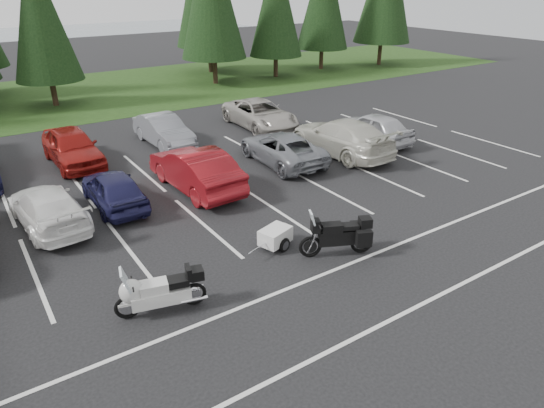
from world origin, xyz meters
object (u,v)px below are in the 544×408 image
(adventure_motorcycle, at_px, (337,232))
(car_far_3, at_px, (164,130))
(car_near_6, at_px, (282,148))
(car_near_7, at_px, (341,137))
(car_near_5, at_px, (195,169))
(car_near_4, at_px, (114,189))
(car_far_4, at_px, (260,114))
(car_near_3, at_px, (48,207))
(cargo_trailer, at_px, (275,238))
(car_near_8, at_px, (373,127))
(touring_motorcycle, at_px, (160,288))
(car_far_2, at_px, (72,147))

(adventure_motorcycle, bearing_deg, car_far_3, 115.62)
(car_near_6, relative_size, adventure_motorcycle, 1.93)
(car_near_6, xyz_separation_m, car_near_7, (3.01, -0.55, 0.14))
(car_near_5, height_order, adventure_motorcycle, car_near_5)
(car_near_4, bearing_deg, car_far_3, -126.41)
(car_far_4, bearing_deg, car_far_3, -179.21)
(car_near_4, relative_size, car_near_6, 0.82)
(car_near_4, xyz_separation_m, car_near_7, (10.73, -0.19, 0.14))
(car_near_3, distance_m, cargo_trailer, 7.79)
(cargo_trailer, relative_size, adventure_motorcycle, 0.56)
(car_near_8, bearing_deg, car_near_3, 0.73)
(car_near_8, xyz_separation_m, touring_motorcycle, (-14.25, -7.09, -0.05))
(car_near_7, height_order, touring_motorcycle, car_near_7)
(car_near_8, bearing_deg, car_near_6, -2.22)
(adventure_motorcycle, bearing_deg, car_near_3, 159.49)
(car_near_6, height_order, car_near_7, car_near_7)
(car_near_5, distance_m, car_near_8, 10.12)
(touring_motorcycle, bearing_deg, car_near_6, 53.68)
(car_near_8, bearing_deg, car_far_2, -22.16)
(car_near_3, bearing_deg, touring_motorcycle, 97.15)
(car_near_7, xyz_separation_m, car_far_3, (-6.43, 5.96, -0.10))
(car_far_4, bearing_deg, touring_motorcycle, -129.29)
(car_near_3, height_order, car_near_7, car_near_7)
(car_near_4, xyz_separation_m, car_far_2, (-0.16, 5.40, 0.12))
(car_near_4, height_order, car_near_8, car_near_8)
(car_near_3, distance_m, adventure_motorcycle, 9.69)
(car_near_5, distance_m, adventure_motorcycle, 7.07)
(car_near_3, xyz_separation_m, car_near_5, (5.50, 0.06, 0.17))
(car_near_3, distance_m, car_far_3, 8.98)
(car_near_6, height_order, touring_motorcycle, touring_motorcycle)
(car_near_6, height_order, car_far_2, car_far_2)
(car_near_7, height_order, car_far_4, car_near_7)
(car_near_3, distance_m, car_near_5, 5.50)
(car_near_7, bearing_deg, car_near_8, -171.42)
(car_near_5, height_order, car_near_6, car_near_5)
(car_far_3, bearing_deg, car_far_2, -177.56)
(car_near_3, relative_size, cargo_trailer, 3.23)
(touring_motorcycle, bearing_deg, car_far_4, 62.97)
(car_near_6, bearing_deg, car_far_2, -29.76)
(car_near_4, xyz_separation_m, car_far_3, (4.31, 5.77, 0.04))
(car_near_7, bearing_deg, car_near_6, -11.99)
(car_near_4, bearing_deg, car_far_4, -149.99)
(car_near_7, relative_size, adventure_motorcycle, 2.24)
(car_near_3, relative_size, car_near_5, 0.91)
(car_near_5, height_order, car_far_3, car_near_5)
(car_near_3, xyz_separation_m, car_near_6, (10.04, 0.64, 0.02))
(car_near_4, distance_m, car_near_7, 10.74)
(car_far_3, bearing_deg, adventure_motorcycle, -91.57)
(car_near_8, relative_size, adventure_motorcycle, 1.74)
(car_near_7, relative_size, touring_motorcycle, 2.24)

